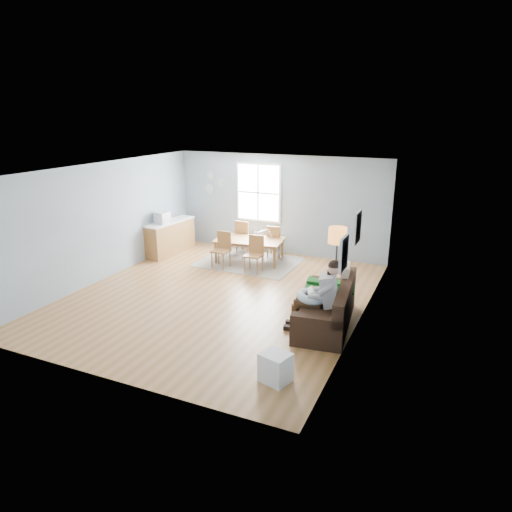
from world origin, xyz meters
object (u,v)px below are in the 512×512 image
at_px(floor_lamp, 337,243).
at_px(monitor, 162,218).
at_px(storage_cube, 275,367).
at_px(chair_nw, 244,235).
at_px(chair_sw, 222,247).
at_px(baby_swing, 262,247).
at_px(father, 320,293).
at_px(chair_se, 255,252).
at_px(toddler, 327,286).
at_px(dining_table, 249,251).
at_px(counter, 170,237).
at_px(chair_ne, 274,240).
at_px(sofa, 329,310).

height_order(floor_lamp, monitor, floor_lamp).
distance_m(storage_cube, chair_nw, 6.34).
distance_m(chair_sw, monitor, 1.97).
distance_m(monitor, baby_swing, 2.80).
distance_m(father, baby_swing, 4.18).
bearing_deg(chair_se, toddler, -39.71).
height_order(floor_lamp, dining_table, floor_lamp).
distance_m(chair_nw, baby_swing, 0.83).
bearing_deg(floor_lamp, baby_swing, 137.11).
bearing_deg(chair_se, counter, 170.67).
relative_size(storage_cube, chair_sw, 0.53).
height_order(chair_sw, chair_ne, chair_sw).
bearing_deg(storage_cube, dining_table, 118.73).
bearing_deg(monitor, floor_lamp, -17.66).
bearing_deg(sofa, father, -106.90).
distance_m(toddler, counter, 5.65).
bearing_deg(chair_ne, monitor, -158.49).
relative_size(chair_sw, monitor, 2.38).
distance_m(chair_sw, chair_nw, 1.24).
distance_m(sofa, floor_lamp, 1.29).
bearing_deg(dining_table, floor_lamp, -44.31).
xyz_separation_m(father, monitor, (-5.13, 2.58, 0.36)).
distance_m(sofa, monitor, 5.75).
distance_m(chair_ne, monitor, 3.06).
bearing_deg(monitor, chair_se, -2.91).
xyz_separation_m(storage_cube, monitor, (-5.01, 4.41, 0.85)).
distance_m(dining_table, chair_se, 0.79).
bearing_deg(monitor, chair_nw, 30.37).
bearing_deg(chair_ne, dining_table, -126.81).
height_order(chair_sw, chair_se, same).
height_order(chair_se, chair_nw, chair_nw).
distance_m(father, floor_lamp, 1.17).
relative_size(chair_nw, baby_swing, 0.93).
height_order(father, storage_cube, father).
relative_size(sofa, toddler, 2.74).
distance_m(chair_ne, baby_swing, 0.44).
bearing_deg(sofa, counter, 153.58).
xyz_separation_m(father, chair_ne, (-2.34, 3.69, -0.22)).
xyz_separation_m(sofa, chair_nw, (-3.34, 3.38, 0.25)).
xyz_separation_m(sofa, counter, (-5.21, 2.59, 0.17)).
bearing_deg(chair_se, dining_table, 125.33).
distance_m(sofa, chair_sw, 3.98).
xyz_separation_m(sofa, storage_cube, (-0.21, -2.13, -0.07)).
bearing_deg(counter, baby_swing, 9.21).
bearing_deg(monitor, chair_ne, 21.51).
bearing_deg(sofa, baby_swing, 131.06).
xyz_separation_m(chair_nw, chair_ne, (0.91, -0.00, -0.03)).
bearing_deg(sofa, dining_table, 136.35).
bearing_deg(baby_swing, chair_se, -78.96).
xyz_separation_m(chair_sw, chair_ne, (0.92, 1.24, -0.01)).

